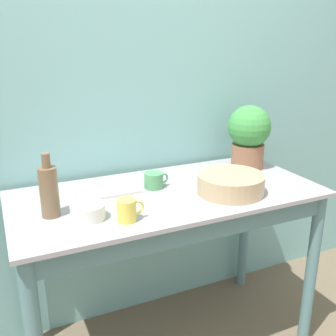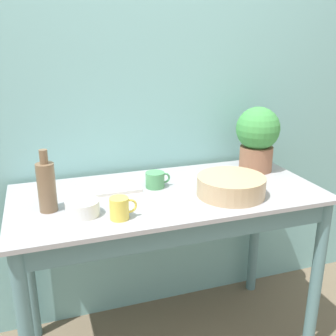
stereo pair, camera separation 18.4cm
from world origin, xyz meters
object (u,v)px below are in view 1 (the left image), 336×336
(bowl_small_enamel_white, at_px, (88,212))
(tray_board, at_px, (106,189))
(potted_plant, at_px, (249,134))
(mug_yellow, at_px, (127,210))
(mug_green, at_px, (154,180))
(bowl_wash_large, at_px, (230,183))
(bottle_tall, at_px, (49,190))

(bowl_small_enamel_white, height_order, tray_board, bowl_small_enamel_white)
(potted_plant, distance_m, mug_yellow, 0.93)
(mug_green, bearing_deg, mug_yellow, -129.14)
(bowl_wash_large, height_order, tray_board, bowl_wash_large)
(tray_board, bearing_deg, potted_plant, 0.97)
(bowl_wash_large, distance_m, bowl_small_enamel_white, 0.68)
(potted_plant, xyz_separation_m, mug_green, (-0.60, -0.08, -0.15))
(mug_green, distance_m, bowl_small_enamel_white, 0.43)
(potted_plant, height_order, bowl_wash_large, potted_plant)
(bottle_tall, bearing_deg, bowl_small_enamel_white, -34.58)
(bottle_tall, distance_m, mug_yellow, 0.33)
(bowl_wash_large, height_order, bowl_small_enamel_white, bowl_wash_large)
(potted_plant, bearing_deg, bowl_small_enamel_white, -163.75)
(mug_green, bearing_deg, bottle_tall, -166.96)
(bottle_tall, xyz_separation_m, mug_yellow, (0.27, -0.18, -0.07))
(bowl_small_enamel_white, bearing_deg, potted_plant, 16.25)
(bowl_wash_large, xyz_separation_m, bowl_small_enamel_white, (-0.68, 0.00, -0.01))
(potted_plant, xyz_separation_m, bottle_tall, (-1.11, -0.20, -0.08))
(mug_green, bearing_deg, potted_plant, 7.25)
(potted_plant, height_order, mug_yellow, potted_plant)
(bottle_tall, height_order, tray_board, bottle_tall)
(mug_yellow, bearing_deg, tray_board, 87.69)
(bowl_wash_large, bearing_deg, tray_board, 152.69)
(mug_green, height_order, tray_board, mug_green)
(mug_yellow, distance_m, tray_board, 0.36)
(mug_yellow, bearing_deg, bowl_wash_large, 8.76)
(bowl_wash_large, relative_size, tray_board, 1.08)
(tray_board, bearing_deg, mug_yellow, -92.31)
(bowl_small_enamel_white, distance_m, tray_board, 0.31)
(potted_plant, xyz_separation_m, bowl_small_enamel_white, (-0.98, -0.29, -0.16))
(bowl_wash_large, distance_m, tray_board, 0.60)
(mug_green, relative_size, bowl_small_enamel_white, 0.88)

